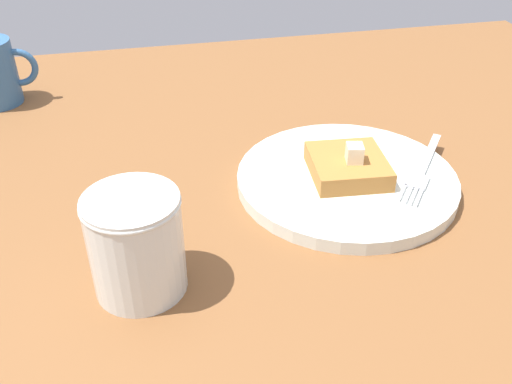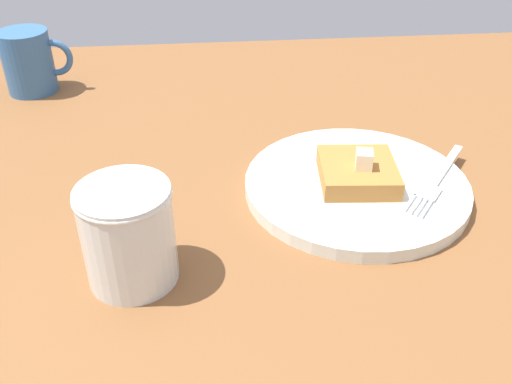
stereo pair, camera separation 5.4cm
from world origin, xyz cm
name	(u,v)px [view 1 (the left image)]	position (x,y,z in cm)	size (l,w,h in cm)	color
table_surface	(332,226)	(0.00, 0.00, 1.50)	(109.57, 109.57, 3.00)	brown
plate	(346,179)	(3.20, 4.95, 3.86)	(24.11, 24.11, 1.48)	silver
toast_slice_center	(348,166)	(3.20, 4.95, 5.53)	(7.96, 8.46, 2.10)	#AD6F32
butter_pat_primary	(355,153)	(3.49, 4.19, 7.52)	(1.90, 1.71, 1.90)	#F3E8C6
fork	(422,171)	(11.34, 3.51, 4.66)	(10.94, 13.52, 0.36)	silver
syrup_jar	(137,247)	(-19.76, -6.34, 7.34)	(8.14, 8.14, 9.24)	#3A130B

